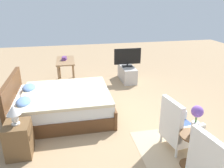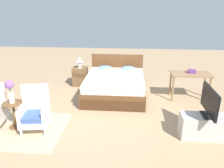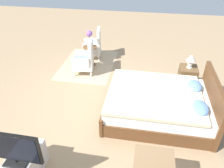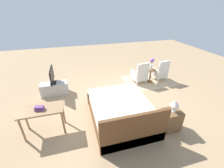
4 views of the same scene
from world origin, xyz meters
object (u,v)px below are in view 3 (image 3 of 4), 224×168
(side_table, at_px, (90,54))
(nightstand, at_px, (187,78))
(armchair_by_window_right, at_px, (85,60))
(table_lamp, at_px, (191,59))
(flower_vase, at_px, (89,37))
(tv_flatscreen, at_px, (12,149))
(armchair_by_window_left, at_px, (94,46))
(bed, at_px, (160,104))

(side_table, bearing_deg, nightstand, 72.87)
(armchair_by_window_right, bearing_deg, table_lamp, 82.63)
(armchair_by_window_right, relative_size, flower_vase, 1.93)
(table_lamp, bearing_deg, armchair_by_window_right, -97.37)
(tv_flatscreen, bearing_deg, flower_vase, 179.41)
(flower_vase, xyz_separation_m, tv_flatscreen, (3.88, -0.04, -0.11))
(armchair_by_window_right, relative_size, nightstand, 1.57)
(nightstand, xyz_separation_m, tv_flatscreen, (3.07, -2.67, 0.46))
(armchair_by_window_left, relative_size, nightstand, 1.57)
(armchair_by_window_left, relative_size, flower_vase, 1.93)
(tv_flatscreen, bearing_deg, nightstand, 138.94)
(bed, bearing_deg, flower_vase, -135.03)
(bed, xyz_separation_m, armchair_by_window_right, (-1.51, -2.00, 0.08))
(side_table, bearing_deg, armchair_by_window_right, -3.01)
(side_table, bearing_deg, table_lamp, 72.87)
(bed, bearing_deg, side_table, -135.03)
(tv_flatscreen, bearing_deg, armchair_by_window_right, 179.75)
(bed, relative_size, tv_flatscreen, 2.48)
(armchair_by_window_right, xyz_separation_m, tv_flatscreen, (3.41, -0.02, 0.37))
(nightstand, bearing_deg, flower_vase, -107.13)
(bed, relative_size, side_table, 3.62)
(side_table, bearing_deg, tv_flatscreen, -0.59)
(armchair_by_window_right, distance_m, side_table, 0.47)
(armchair_by_window_right, height_order, side_table, armchair_by_window_right)
(side_table, xyz_separation_m, tv_flatscreen, (3.88, -0.04, 0.39))
(armchair_by_window_right, bearing_deg, flower_vase, 176.99)
(armchair_by_window_left, distance_m, flower_vase, 0.69)
(side_table, distance_m, nightstand, 2.76)
(armchair_by_window_left, bearing_deg, nightstand, 63.97)
(bed, distance_m, tv_flatscreen, 2.81)
(table_lamp, bearing_deg, armchair_by_window_left, -116.03)
(bed, xyz_separation_m, tv_flatscreen, (1.90, -2.01, 0.46))
(nightstand, height_order, tv_flatscreen, tv_flatscreen)
(side_table, relative_size, nightstand, 0.98)
(side_table, height_order, flower_vase, flower_vase)
(side_table, xyz_separation_m, table_lamp, (0.81, 2.63, 0.44))
(tv_flatscreen, bearing_deg, table_lamp, 138.94)
(side_table, distance_m, tv_flatscreen, 3.90)
(table_lamp, relative_size, tv_flatscreen, 0.40)
(side_table, distance_m, table_lamp, 2.79)
(bed, height_order, armchair_by_window_right, bed)
(armchair_by_window_right, xyz_separation_m, side_table, (-0.47, 0.02, -0.02))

